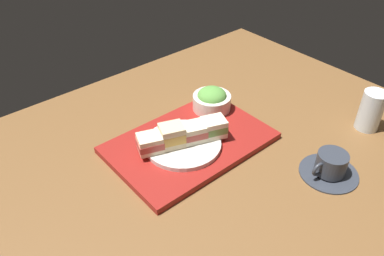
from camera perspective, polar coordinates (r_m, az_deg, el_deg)
The scene contains 10 objects.
ground_plane at distance 105.51cm, azimuth 0.62°, elevation -3.91°, with size 140.00×100.00×3.00cm, color brown.
serving_tray at distance 105.58cm, azimuth -0.25°, elevation -2.15°, with size 43.08×28.46×1.84cm, color maroon.
sandwich_plate at distance 102.62cm, azimuth -1.37°, elevation -2.39°, with size 20.50×20.50×1.29cm, color silver.
sandwich_nearmost at distance 103.29cm, azimuth 3.26°, elevation 0.11°, with size 7.58×7.12×5.10cm.
sandwich_inner_near at distance 101.50cm, azimuth 0.18°, elevation -0.67°, with size 7.76×7.32×4.85cm.
sandwich_inner_far at distance 99.59cm, azimuth -3.01°, elevation -1.15°, with size 7.64×7.19×6.05cm.
sandwich_farmost at distance 98.83cm, azimuth -6.27°, elevation -2.25°, with size 7.95×7.44×4.58cm.
salad_bowl at distance 115.74cm, azimuth 2.96°, elevation 4.22°, with size 11.44×11.44×6.93cm.
coffee_cup at distance 101.85cm, azimuth 19.83°, elevation -5.34°, with size 14.73×14.73×6.39cm.
drinking_glass at distance 120.38cm, azimuth 25.02°, elevation 2.36°, with size 6.58×6.58×11.85cm, color silver.
Camera 1 is at (52.43, 59.83, 67.80)cm, focal length 35.94 mm.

